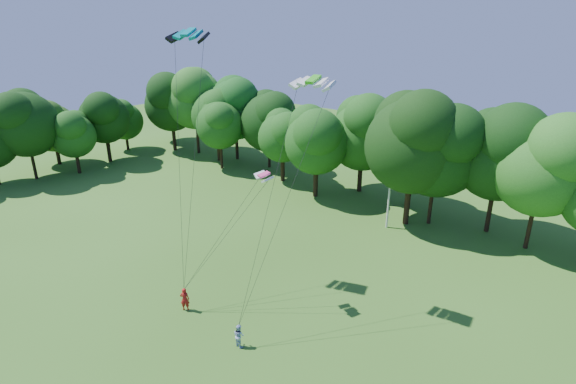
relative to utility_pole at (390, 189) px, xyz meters
The scene contains 9 objects.
utility_pole is the anchor object (origin of this frame).
kite_flyer_left 22.10m from the utility_pole, 102.28° to the right, with size 0.65×0.43×1.79m, color #AC1716.
kite_flyer_right 21.89m from the utility_pole, 87.40° to the right, with size 0.76×0.59×1.57m, color #A3B9E2.
kite_teal 23.40m from the utility_pole, 115.94° to the right, with size 3.17×2.18×0.61m.
kite_green 18.61m from the utility_pole, 85.72° to the right, with size 2.96×1.67×0.48m.
kite_pink 17.57m from the utility_pole, 94.16° to the right, with size 1.77×1.30×0.30m.
tree_back_west 29.54m from the utility_pole, 165.62° to the left, with size 9.34×9.34×13.59m.
tree_back_center 5.65m from the utility_pole, 63.08° to the left, with size 10.13×10.13×14.73m.
tree_flank_west 47.56m from the utility_pole, 167.05° to the right, with size 7.25×7.25×10.55m.
Camera 1 is at (17.44, -6.83, 19.34)m, focal length 28.00 mm.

